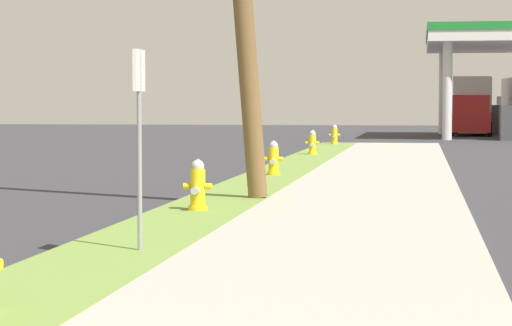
% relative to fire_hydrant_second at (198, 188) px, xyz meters
% --- Properties ---
extents(fire_hydrant_second, '(0.42, 0.38, 0.74)m').
position_rel_fire_hydrant_second_xyz_m(fire_hydrant_second, '(0.00, 0.00, 0.00)').
color(fire_hydrant_second, yellow).
rests_on(fire_hydrant_second, grass_verge).
extents(fire_hydrant_third, '(0.42, 0.37, 0.74)m').
position_rel_fire_hydrant_second_xyz_m(fire_hydrant_third, '(0.04, 7.72, 0.00)').
color(fire_hydrant_third, yellow).
rests_on(fire_hydrant_third, grass_verge).
extents(fire_hydrant_fourth, '(0.42, 0.37, 0.74)m').
position_rel_fire_hydrant_second_xyz_m(fire_hydrant_fourth, '(-0.07, 17.17, 0.00)').
color(fire_hydrant_fourth, yellow).
rests_on(fire_hydrant_fourth, grass_verge).
extents(fire_hydrant_fifth, '(0.42, 0.38, 0.74)m').
position_rel_fire_hydrant_second_xyz_m(fire_hydrant_fifth, '(-0.06, 25.48, 0.00)').
color(fire_hydrant_fifth, yellow).
rests_on(fire_hydrant_fifth, grass_verge).
extents(street_sign_post, '(0.05, 0.36, 2.12)m').
position_rel_fire_hydrant_second_xyz_m(street_sign_post, '(0.27, -4.19, 1.19)').
color(street_sign_post, gray).
rests_on(street_sign_post, grass_verge).
extents(truck_red_at_forecourt, '(2.57, 6.53, 3.11)m').
position_rel_fire_hydrant_second_xyz_m(truck_red_at_forecourt, '(5.95, 42.33, 1.04)').
color(truck_red_at_forecourt, red).
rests_on(truck_red_at_forecourt, ground).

